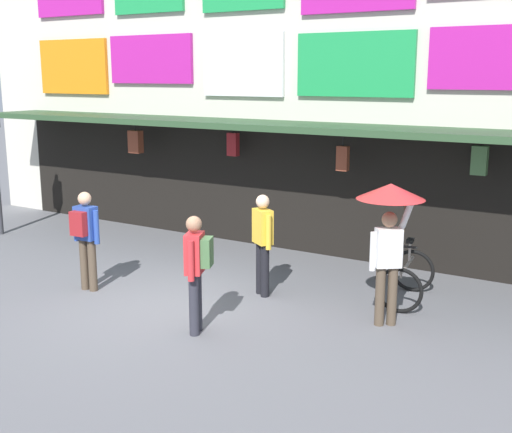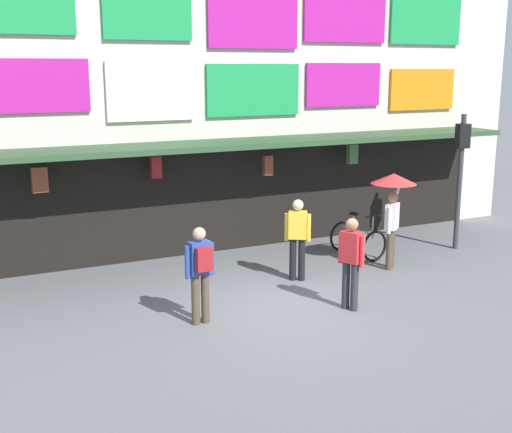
{
  "view_description": "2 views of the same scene",
  "coord_description": "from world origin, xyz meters",
  "px_view_note": "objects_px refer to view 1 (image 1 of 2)",
  "views": [
    {
      "loc": [
        6.18,
        -7.5,
        3.55
      ],
      "look_at": [
        1.07,
        0.75,
        1.43
      ],
      "focal_mm": 45.59,
      "sensor_mm": 36.0,
      "label": 1
    },
    {
      "loc": [
        -5.48,
        -9.98,
        4.26
      ],
      "look_at": [
        -0.01,
        1.27,
        1.42
      ],
      "focal_mm": 46.3,
      "sensor_mm": 36.0,
      "label": 2
    }
  ],
  "objects_px": {
    "bicycle_parked": "(406,278)",
    "pedestrian_in_red": "(85,234)",
    "pedestrian_with_umbrella": "(390,214)",
    "pedestrian_in_blue": "(197,265)",
    "pedestrian_in_green": "(263,239)"
  },
  "relations": [
    {
      "from": "bicycle_parked",
      "to": "pedestrian_in_red",
      "type": "relative_size",
      "value": 0.74
    },
    {
      "from": "bicycle_parked",
      "to": "pedestrian_with_umbrella",
      "type": "height_order",
      "value": "pedestrian_with_umbrella"
    },
    {
      "from": "bicycle_parked",
      "to": "pedestrian_in_blue",
      "type": "relative_size",
      "value": 0.74
    },
    {
      "from": "bicycle_parked",
      "to": "pedestrian_with_umbrella",
      "type": "relative_size",
      "value": 0.6
    },
    {
      "from": "pedestrian_in_green",
      "to": "pedestrian_with_umbrella",
      "type": "bearing_deg",
      "value": -4.9
    },
    {
      "from": "bicycle_parked",
      "to": "pedestrian_with_umbrella",
      "type": "xyz_separation_m",
      "value": [
        0.08,
        -1.11,
        1.25
      ]
    },
    {
      "from": "pedestrian_in_green",
      "to": "pedestrian_in_blue",
      "type": "bearing_deg",
      "value": -88.28
    },
    {
      "from": "pedestrian_in_blue",
      "to": "pedestrian_with_umbrella",
      "type": "relative_size",
      "value": 0.81
    },
    {
      "from": "pedestrian_with_umbrella",
      "to": "pedestrian_in_red",
      "type": "height_order",
      "value": "pedestrian_with_umbrella"
    },
    {
      "from": "pedestrian_in_red",
      "to": "pedestrian_in_green",
      "type": "xyz_separation_m",
      "value": [
        2.62,
        1.34,
        -0.04
      ]
    },
    {
      "from": "bicycle_parked",
      "to": "pedestrian_in_red",
      "type": "xyz_separation_m",
      "value": [
        -4.73,
        -2.26,
        0.59
      ]
    },
    {
      "from": "bicycle_parked",
      "to": "pedestrian_in_green",
      "type": "height_order",
      "value": "pedestrian_in_green"
    },
    {
      "from": "bicycle_parked",
      "to": "pedestrian_in_blue",
      "type": "xyz_separation_m",
      "value": [
        -2.06,
        -2.77,
        0.59
      ]
    },
    {
      "from": "pedestrian_in_blue",
      "to": "pedestrian_with_umbrella",
      "type": "xyz_separation_m",
      "value": [
        2.14,
        1.67,
        0.66
      ]
    },
    {
      "from": "bicycle_parked",
      "to": "pedestrian_in_blue",
      "type": "bearing_deg",
      "value": -126.61
    }
  ]
}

